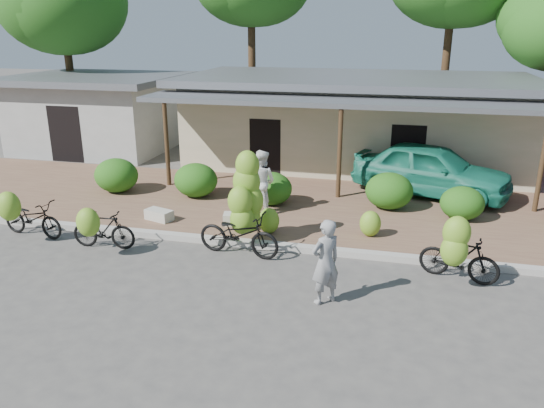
{
  "coord_description": "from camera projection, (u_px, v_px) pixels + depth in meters",
  "views": [
    {
      "loc": [
        1.71,
        -9.48,
        5.11
      ],
      "look_at": [
        -1.05,
        1.82,
        1.2
      ],
      "focal_mm": 35.0,
      "sensor_mm": 36.0,
      "label": 1
    }
  ],
  "objects": [
    {
      "name": "bystander",
      "position": [
        261.0,
        182.0,
        14.69
      ],
      "size": [
        1.03,
        0.9,
        1.79
      ],
      "primitive_type": "imported",
      "rotation": [
        0.0,
        0.0,
        2.85
      ],
      "color": "white",
      "rests_on": "sidewalk"
    },
    {
      "name": "hedge_2",
      "position": [
        271.0,
        188.0,
        15.5
      ],
      "size": [
        1.23,
        1.11,
        0.96
      ],
      "primitive_type": "ellipsoid",
      "color": "#175A14",
      "rests_on": "sidewalk"
    },
    {
      "name": "loose_banana_a",
      "position": [
        244.0,
        218.0,
        13.61
      ],
      "size": [
        0.49,
        0.42,
        0.62
      ],
      "primitive_type": "ellipsoid",
      "color": "#6BA529",
      "rests_on": "sidewalk"
    },
    {
      "name": "tree_back_left",
      "position": [
        59.0,
        0.0,
        23.9
      ],
      "size": [
        5.87,
        5.8,
        8.47
      ],
      "color": "#442E1B",
      "rests_on": "ground"
    },
    {
      "name": "hedge_4",
      "position": [
        462.0,
        203.0,
        14.3
      ],
      "size": [
        1.17,
        1.05,
        0.91
      ],
      "primitive_type": "ellipsoid",
      "color": "#175A14",
      "rests_on": "sidewalk"
    },
    {
      "name": "bike_center",
      "position": [
        242.0,
        216.0,
        12.41
      ],
      "size": [
        2.08,
        1.33,
        2.39
      ],
      "rotation": [
        0.0,
        0.0,
        1.43
      ],
      "color": "black",
      "rests_on": "ground"
    },
    {
      "name": "shop_grey",
      "position": [
        98.0,
        112.0,
        22.82
      ],
      "size": [
        7.0,
        6.0,
        3.15
      ],
      "color": "#A5A5A0",
      "rests_on": "ground"
    },
    {
      "name": "bike_far_left",
      "position": [
        29.0,
        216.0,
        13.34
      ],
      "size": [
        1.89,
        1.33,
        1.37
      ],
      "rotation": [
        0.0,
        0.0,
        1.43
      ],
      "color": "black",
      "rests_on": "ground"
    },
    {
      "name": "bike_left",
      "position": [
        100.0,
        228.0,
        12.56
      ],
      "size": [
        1.61,
        1.16,
        1.24
      ],
      "rotation": [
        0.0,
        0.0,
        1.64
      ],
      "color": "black",
      "rests_on": "ground"
    },
    {
      "name": "hedge_3",
      "position": [
        389.0,
        191.0,
        15.13
      ],
      "size": [
        1.35,
        1.21,
        1.05
      ],
      "primitive_type": "ellipsoid",
      "color": "#175A14",
      "rests_on": "sidewalk"
    },
    {
      "name": "sidewalk",
      "position": [
        333.0,
        210.0,
        15.33
      ],
      "size": [
        60.0,
        6.0,
        0.12
      ],
      "primitive_type": "cube",
      "color": "brown",
      "rests_on": "ground"
    },
    {
      "name": "sack_near",
      "position": [
        240.0,
        219.0,
        14.02
      ],
      "size": [
        0.91,
        0.57,
        0.3
      ],
      "primitive_type": "cube",
      "rotation": [
        0.0,
        0.0,
        0.21
      ],
      "color": "beige",
      "rests_on": "sidewalk"
    },
    {
      "name": "loose_banana_c",
      "position": [
        370.0,
        224.0,
        13.17
      ],
      "size": [
        0.53,
        0.45,
        0.66
      ],
      "primitive_type": "ellipsoid",
      "color": "#6BA529",
      "rests_on": "sidewalk"
    },
    {
      "name": "hedge_1",
      "position": [
        196.0,
        180.0,
        16.2
      ],
      "size": [
        1.34,
        1.2,
        1.04
      ],
      "primitive_type": "ellipsoid",
      "color": "#175A14",
      "rests_on": "sidewalk"
    },
    {
      "name": "teal_van",
      "position": [
        431.0,
        170.0,
        16.28
      ],
      "size": [
        5.1,
        3.29,
        1.62
      ],
      "primitive_type": "imported",
      "rotation": [
        0.0,
        0.0,
        1.25
      ],
      "color": "#1A785F",
      "rests_on": "sidewalk"
    },
    {
      "name": "vendor",
      "position": [
        325.0,
        262.0,
        10.07
      ],
      "size": [
        0.74,
        0.73,
        1.71
      ],
      "primitive_type": "imported",
      "rotation": [
        0.0,
        0.0,
        3.9
      ],
      "color": "gray",
      "rests_on": "ground"
    },
    {
      "name": "bike_right",
      "position": [
        458.0,
        253.0,
        10.89
      ],
      "size": [
        1.73,
        1.31,
        1.62
      ],
      "rotation": [
        0.0,
        0.0,
        1.28
      ],
      "color": "black",
      "rests_on": "ground"
    },
    {
      "name": "loose_banana_b",
      "position": [
        269.0,
        221.0,
        13.36
      ],
      "size": [
        0.54,
        0.46,
        0.67
      ],
      "primitive_type": "ellipsoid",
      "color": "#6BA529",
      "rests_on": "sidewalk"
    },
    {
      "name": "shop_main",
      "position": [
        355.0,
        120.0,
        20.26
      ],
      "size": [
        13.0,
        8.5,
        3.35
      ],
      "color": "beige",
      "rests_on": "ground"
    },
    {
      "name": "sack_far",
      "position": [
        159.0,
        215.0,
        14.35
      ],
      "size": [
        0.83,
        0.59,
        0.28
      ],
      "primitive_type": "cube",
      "rotation": [
        0.0,
        0.0,
        -0.32
      ],
      "color": "beige",
      "rests_on": "sidewalk"
    },
    {
      "name": "hedge_0",
      "position": [
        116.0,
        175.0,
        16.66
      ],
      "size": [
        1.38,
        1.24,
        1.07
      ],
      "primitive_type": "ellipsoid",
      "color": "#175A14",
      "rests_on": "sidewalk"
    },
    {
      "name": "curb",
      "position": [
        317.0,
        250.0,
        12.56
      ],
      "size": [
        60.0,
        0.25,
        0.15
      ],
      "primitive_type": "cube",
      "color": "#A8A399",
      "rests_on": "ground"
    },
    {
      "name": "ground",
      "position": [
        301.0,
        292.0,
        10.74
      ],
      "size": [
        100.0,
        100.0,
        0.0
      ],
      "primitive_type": "plane",
      "color": "#484542",
      "rests_on": "ground"
    }
  ]
}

